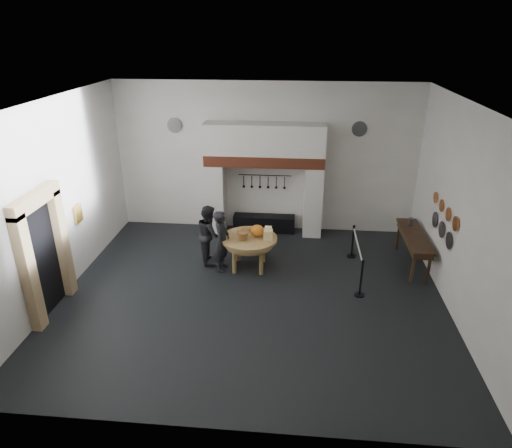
# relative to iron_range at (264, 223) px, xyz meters

# --- Properties ---
(floor) EXTENTS (9.00, 8.00, 0.02)m
(floor) POSITION_rel_iron_range_xyz_m (0.00, -3.72, -0.25)
(floor) COLOR black
(floor) RESTS_ON ground
(ceiling) EXTENTS (9.00, 8.00, 0.02)m
(ceiling) POSITION_rel_iron_range_xyz_m (0.00, -3.72, 4.25)
(ceiling) COLOR silver
(ceiling) RESTS_ON wall_back
(wall_back) EXTENTS (9.00, 0.02, 4.50)m
(wall_back) POSITION_rel_iron_range_xyz_m (0.00, 0.28, 2.00)
(wall_back) COLOR white
(wall_back) RESTS_ON floor
(wall_front) EXTENTS (9.00, 0.02, 4.50)m
(wall_front) POSITION_rel_iron_range_xyz_m (0.00, -7.72, 2.00)
(wall_front) COLOR white
(wall_front) RESTS_ON floor
(wall_left) EXTENTS (0.02, 8.00, 4.50)m
(wall_left) POSITION_rel_iron_range_xyz_m (-4.50, -3.72, 2.00)
(wall_left) COLOR white
(wall_left) RESTS_ON floor
(wall_right) EXTENTS (0.02, 8.00, 4.50)m
(wall_right) POSITION_rel_iron_range_xyz_m (4.50, -3.72, 2.00)
(wall_right) COLOR white
(wall_right) RESTS_ON floor
(chimney_pier_left) EXTENTS (0.55, 0.70, 2.15)m
(chimney_pier_left) POSITION_rel_iron_range_xyz_m (-1.48, -0.07, 0.82)
(chimney_pier_left) COLOR silver
(chimney_pier_left) RESTS_ON floor
(chimney_pier_right) EXTENTS (0.55, 0.70, 2.15)m
(chimney_pier_right) POSITION_rel_iron_range_xyz_m (1.48, -0.07, 0.82)
(chimney_pier_right) COLOR silver
(chimney_pier_right) RESTS_ON floor
(hearth_brick_band) EXTENTS (3.50, 0.72, 0.32)m
(hearth_brick_band) POSITION_rel_iron_range_xyz_m (0.00, -0.07, 2.06)
(hearth_brick_band) COLOR #9E442B
(hearth_brick_band) RESTS_ON chimney_pier_left
(chimney_hood) EXTENTS (3.50, 0.70, 0.90)m
(chimney_hood) POSITION_rel_iron_range_xyz_m (0.00, -0.07, 2.67)
(chimney_hood) COLOR silver
(chimney_hood) RESTS_ON hearth_brick_band
(iron_range) EXTENTS (1.90, 0.45, 0.50)m
(iron_range) POSITION_rel_iron_range_xyz_m (0.00, 0.00, 0.00)
(iron_range) COLOR black
(iron_range) RESTS_ON floor
(utensil_rail) EXTENTS (1.60, 0.02, 0.02)m
(utensil_rail) POSITION_rel_iron_range_xyz_m (0.00, 0.20, 1.50)
(utensil_rail) COLOR black
(utensil_rail) RESTS_ON wall_back
(door_recess) EXTENTS (0.04, 1.10, 2.50)m
(door_recess) POSITION_rel_iron_range_xyz_m (-4.47, -4.72, 1.00)
(door_recess) COLOR black
(door_recess) RESTS_ON floor
(door_jamb_near) EXTENTS (0.22, 0.30, 2.60)m
(door_jamb_near) POSITION_rel_iron_range_xyz_m (-4.38, -5.42, 1.05)
(door_jamb_near) COLOR tan
(door_jamb_near) RESTS_ON floor
(door_jamb_far) EXTENTS (0.22, 0.30, 2.60)m
(door_jamb_far) POSITION_rel_iron_range_xyz_m (-4.38, -4.02, 1.05)
(door_jamb_far) COLOR tan
(door_jamb_far) RESTS_ON floor
(door_lintel) EXTENTS (0.22, 1.70, 0.30)m
(door_lintel) POSITION_rel_iron_range_xyz_m (-4.38, -4.72, 2.40)
(door_lintel) COLOR tan
(door_lintel) RESTS_ON door_jamb_near
(wall_plaque) EXTENTS (0.05, 0.34, 0.44)m
(wall_plaque) POSITION_rel_iron_range_xyz_m (-4.45, -2.92, 1.35)
(wall_plaque) COLOR gold
(wall_plaque) RESTS_ON wall_left
(work_table) EXTENTS (1.61, 1.61, 0.07)m
(work_table) POSITION_rel_iron_range_xyz_m (-0.21, -2.38, 0.59)
(work_table) COLOR tan
(work_table) RESTS_ON floor
(pumpkin) EXTENTS (0.36, 0.36, 0.31)m
(pumpkin) POSITION_rel_iron_range_xyz_m (-0.01, -2.28, 0.78)
(pumpkin) COLOR #D45D1D
(pumpkin) RESTS_ON work_table
(cheese_block_big) EXTENTS (0.22, 0.22, 0.24)m
(cheese_block_big) POSITION_rel_iron_range_xyz_m (0.29, -2.43, 0.74)
(cheese_block_big) COLOR #EDCE8D
(cheese_block_big) RESTS_ON work_table
(cheese_block_small) EXTENTS (0.18, 0.18, 0.20)m
(cheese_block_small) POSITION_rel_iron_range_xyz_m (0.27, -2.13, 0.72)
(cheese_block_small) COLOR #FFF698
(cheese_block_small) RESTS_ON work_table
(wicker_basket) EXTENTS (0.35, 0.35, 0.22)m
(wicker_basket) POSITION_rel_iron_range_xyz_m (-0.36, -2.53, 0.73)
(wicker_basket) COLOR #9A5D38
(wicker_basket) RESTS_ON work_table
(bread_loaf) EXTENTS (0.31, 0.18, 0.13)m
(bread_loaf) POSITION_rel_iron_range_xyz_m (-0.31, -2.03, 0.69)
(bread_loaf) COLOR #AC863D
(bread_loaf) RESTS_ON work_table
(visitor_near) EXTENTS (0.43, 0.63, 1.65)m
(visitor_near) POSITION_rel_iron_range_xyz_m (-0.90, -2.56, 0.58)
(visitor_near) COLOR black
(visitor_near) RESTS_ON floor
(visitor_far) EXTENTS (0.84, 0.95, 1.62)m
(visitor_far) POSITION_rel_iron_range_xyz_m (-1.30, -2.16, 0.56)
(visitor_far) COLOR black
(visitor_far) RESTS_ON floor
(side_table) EXTENTS (0.55, 2.20, 0.06)m
(side_table) POSITION_rel_iron_range_xyz_m (4.10, -1.86, 0.62)
(side_table) COLOR #322412
(side_table) RESTS_ON floor
(pewter_jug) EXTENTS (0.12, 0.12, 0.22)m
(pewter_jug) POSITION_rel_iron_range_xyz_m (4.10, -1.26, 0.76)
(pewter_jug) COLOR #4C4C51
(pewter_jug) RESTS_ON side_table
(copper_pan_a) EXTENTS (0.03, 0.34, 0.34)m
(copper_pan_a) POSITION_rel_iron_range_xyz_m (4.46, -3.52, 1.70)
(copper_pan_a) COLOR #C6662D
(copper_pan_a) RESTS_ON wall_right
(copper_pan_b) EXTENTS (0.03, 0.32, 0.32)m
(copper_pan_b) POSITION_rel_iron_range_xyz_m (4.46, -2.97, 1.70)
(copper_pan_b) COLOR #C6662D
(copper_pan_b) RESTS_ON wall_right
(copper_pan_c) EXTENTS (0.03, 0.30, 0.30)m
(copper_pan_c) POSITION_rel_iron_range_xyz_m (4.46, -2.42, 1.70)
(copper_pan_c) COLOR #C6662D
(copper_pan_c) RESTS_ON wall_right
(copper_pan_d) EXTENTS (0.03, 0.28, 0.28)m
(copper_pan_d) POSITION_rel_iron_range_xyz_m (4.46, -1.87, 1.70)
(copper_pan_d) COLOR #C6662D
(copper_pan_d) RESTS_ON wall_right
(pewter_plate_left) EXTENTS (0.03, 0.40, 0.40)m
(pewter_plate_left) POSITION_rel_iron_range_xyz_m (4.46, -3.32, 1.20)
(pewter_plate_left) COLOR #4C4C51
(pewter_plate_left) RESTS_ON wall_right
(pewter_plate_mid) EXTENTS (0.03, 0.40, 0.40)m
(pewter_plate_mid) POSITION_rel_iron_range_xyz_m (4.46, -2.72, 1.20)
(pewter_plate_mid) COLOR #4C4C51
(pewter_plate_mid) RESTS_ON wall_right
(pewter_plate_right) EXTENTS (0.03, 0.40, 0.40)m
(pewter_plate_right) POSITION_rel_iron_range_xyz_m (4.46, -2.12, 1.20)
(pewter_plate_right) COLOR #4C4C51
(pewter_plate_right) RESTS_ON wall_right
(pewter_plate_back_left) EXTENTS (0.44, 0.03, 0.44)m
(pewter_plate_back_left) POSITION_rel_iron_range_xyz_m (-2.70, 0.24, 2.95)
(pewter_plate_back_left) COLOR #4C4C51
(pewter_plate_back_left) RESTS_ON wall_back
(pewter_plate_back_right) EXTENTS (0.44, 0.03, 0.44)m
(pewter_plate_back_right) POSITION_rel_iron_range_xyz_m (2.70, 0.24, 2.95)
(pewter_plate_back_right) COLOR #4C4C51
(pewter_plate_back_right) RESTS_ON wall_back
(barrier_post_near) EXTENTS (0.05, 0.05, 0.90)m
(barrier_post_near) POSITION_rel_iron_range_xyz_m (2.56, -3.52, 0.20)
(barrier_post_near) COLOR black
(barrier_post_near) RESTS_ON floor
(barrier_post_far) EXTENTS (0.05, 0.05, 0.90)m
(barrier_post_far) POSITION_rel_iron_range_xyz_m (2.56, -1.52, 0.20)
(barrier_post_far) COLOR black
(barrier_post_far) RESTS_ON floor
(barrier_rope) EXTENTS (0.04, 2.00, 0.04)m
(barrier_rope) POSITION_rel_iron_range_xyz_m (2.56, -2.52, 0.60)
(barrier_rope) COLOR silver
(barrier_rope) RESTS_ON barrier_post_near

